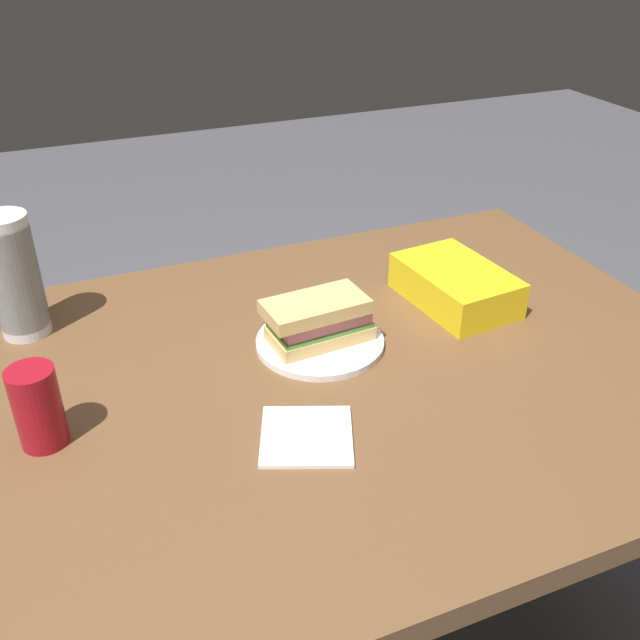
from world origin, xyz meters
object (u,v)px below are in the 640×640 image
plastic_cup_stack (14,276)px  chip_bag (455,285)px  paper_plate (320,342)px  sandwich (319,320)px  soda_can_red (38,407)px  dining_table (288,425)px

plastic_cup_stack → chip_bag: bearing=165.5°
paper_plate → plastic_cup_stack: (0.46, -0.24, 0.10)m
sandwich → plastic_cup_stack: size_ratio=0.85×
soda_can_red → plastic_cup_stack: bearing=-88.8°
chip_bag → plastic_cup_stack: plastic_cup_stack is taller
dining_table → soda_can_red: bearing=1.9°
sandwich → soda_can_red: 0.46m
sandwich → plastic_cup_stack: bearing=-27.7°
paper_plate → plastic_cup_stack: size_ratio=1.00×
paper_plate → plastic_cup_stack: 0.53m
plastic_cup_stack → soda_can_red: bearing=91.2°
sandwich → dining_table: bearing=39.4°
dining_table → plastic_cup_stack: 0.53m
paper_plate → chip_bag: bearing=-171.7°
sandwich → plastic_cup_stack: plastic_cup_stack is taller
paper_plate → soda_can_red: (0.46, 0.08, 0.05)m
sandwich → chip_bag: bearing=-171.4°
sandwich → soda_can_red: (0.45, 0.08, 0.01)m
paper_plate → dining_table: bearing=39.1°
sandwich → soda_can_red: size_ratio=1.54×
paper_plate → plastic_cup_stack: plastic_cup_stack is taller
paper_plate → chip_bag: (-0.29, -0.04, 0.03)m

